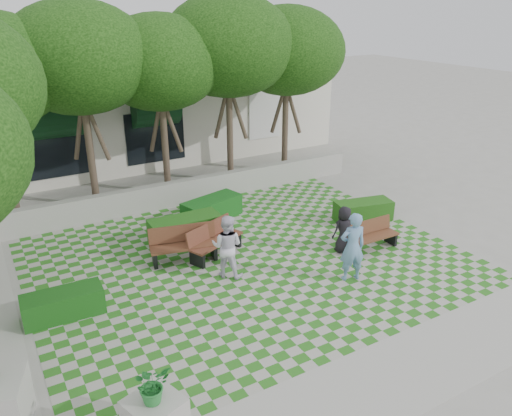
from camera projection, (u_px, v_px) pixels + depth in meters
ground at (268, 276)px, 13.79m from camera, size 90.00×90.00×0.00m
lawn at (250, 261)px, 14.59m from camera, size 12.00×12.00×0.00m
sidewalk_south at (389, 379)px, 10.03m from camera, size 16.00×2.00×0.01m
retaining_wall at (181, 192)px, 18.57m from camera, size 15.00×0.36×0.90m
bench_east at (372, 236)px, 15.19m from camera, size 1.68×0.57×0.88m
bench_mid at (214, 240)px, 14.79m from camera, size 1.97×1.31×0.98m
bench_west at (184, 245)px, 14.48m from camera, size 2.04×1.06×1.02m
hedge_east at (363, 211)px, 17.20m from camera, size 2.09×1.20×0.69m
hedge_midright at (212, 209)px, 17.30m from camera, size 2.27×1.37×0.74m
hedge_midleft at (185, 229)px, 15.70m from camera, size 2.24×0.93×0.78m
hedge_west at (63, 304)px, 11.94m from camera, size 1.88×0.81×0.65m
planter_front at (155, 411)px, 8.44m from camera, size 1.08×1.08×1.52m
person_blue at (352, 247)px, 13.28m from camera, size 0.81×0.64×1.96m
person_dark at (344, 229)px, 14.91m from camera, size 0.74×0.51×1.44m
person_white at (227, 246)px, 13.49m from camera, size 1.10×1.09×1.80m
tree_row at (120, 65)px, 15.69m from camera, size 17.70×13.40×7.41m
building at (135, 100)px, 24.50m from camera, size 18.00×8.92×5.15m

